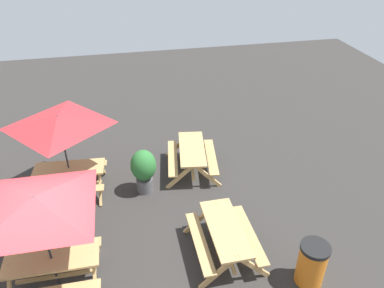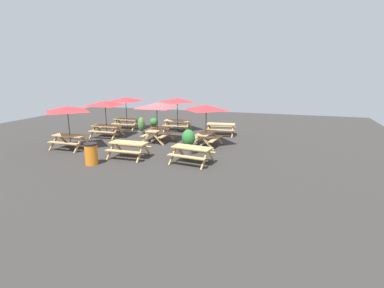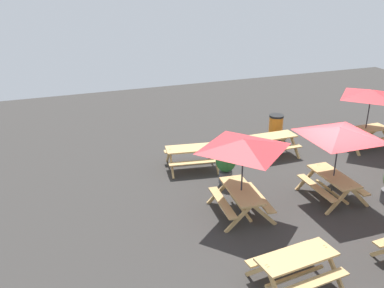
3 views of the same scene
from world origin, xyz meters
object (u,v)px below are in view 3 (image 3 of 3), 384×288
object	(u,v)px
picnic_table_7	(243,150)
picnic_table_8	(371,98)
potted_plant_2	(226,162)
picnic_table_4	(296,263)
trash_bin_orange	(276,126)
picnic_table_0	(272,141)
picnic_table_1	(192,153)
picnic_table_3	(339,137)

from	to	relation	value
picnic_table_7	picnic_table_8	size ratio (longest dim) A/B	1.00
picnic_table_8	potted_plant_2	bearing A→B (deg)	8.16
picnic_table_4	trash_bin_orange	size ratio (longest dim) A/B	1.97
picnic_table_0	potted_plant_2	xyz separation A→B (m)	(2.53, 1.48, 0.16)
picnic_table_0	trash_bin_orange	world-z (taller)	trash_bin_orange
picnic_table_8	potted_plant_2	world-z (taller)	picnic_table_8
picnic_table_1	potted_plant_2	bearing A→B (deg)	122.70
picnic_table_3	trash_bin_orange	xyz separation A→B (m)	(-0.97, -5.00, -1.49)
picnic_table_1	trash_bin_orange	xyz separation A→B (m)	(-4.23, -1.53, -0.07)
picnic_table_0	picnic_table_1	size ratio (longest dim) A/B	0.91
picnic_table_7	trash_bin_orange	world-z (taller)	picnic_table_7
picnic_table_0	trash_bin_orange	size ratio (longest dim) A/B	1.85
trash_bin_orange	picnic_table_7	bearing A→B (deg)	50.78
picnic_table_8	trash_bin_orange	world-z (taller)	picnic_table_8
picnic_table_1	picnic_table_7	distance (m)	3.63
picnic_table_3	potted_plant_2	distance (m)	3.55
picnic_table_4	picnic_table_7	distance (m)	3.40
potted_plant_2	picnic_table_4	bearing A→B (deg)	83.57
picnic_table_4	picnic_table_8	size ratio (longest dim) A/B	0.82
picnic_table_0	picnic_table_1	world-z (taller)	same
picnic_table_0	potted_plant_2	distance (m)	2.93
picnic_table_3	picnic_table_8	xyz separation A→B (m)	(-3.75, -2.98, 0.00)
picnic_table_3	picnic_table_7	distance (m)	3.00
picnic_table_8	picnic_table_1	bearing A→B (deg)	-4.22
picnic_table_1	picnic_table_3	distance (m)	4.96
picnic_table_1	trash_bin_orange	distance (m)	4.50
picnic_table_7	potted_plant_2	xyz separation A→B (m)	(-0.39, -1.91, -1.26)
picnic_table_8	picnic_table_4	bearing A→B (deg)	40.33
picnic_table_3	picnic_table_8	bearing A→B (deg)	129.25
picnic_table_3	potted_plant_2	world-z (taller)	picnic_table_3
picnic_table_7	potted_plant_2	world-z (taller)	picnic_table_7
picnic_table_7	trash_bin_orange	size ratio (longest dim) A/B	2.38
picnic_table_8	trash_bin_orange	bearing A→B (deg)	-36.29
picnic_table_4	picnic_table_8	distance (m)	9.23
potted_plant_2	picnic_table_1	bearing A→B (deg)	-65.77
picnic_table_0	picnic_table_3	distance (m)	3.80
picnic_table_0	picnic_table_4	world-z (taller)	same
picnic_table_7	picnic_table_8	bearing A→B (deg)	117.45
picnic_table_8	picnic_table_0	bearing A→B (deg)	-8.22
picnic_table_0	picnic_table_4	xyz separation A→B (m)	(3.09, 6.46, 0.00)
picnic_table_7	picnic_table_8	xyz separation A→B (m)	(-6.75, -2.85, 0.00)
potted_plant_2	picnic_table_8	bearing A→B (deg)	-171.59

